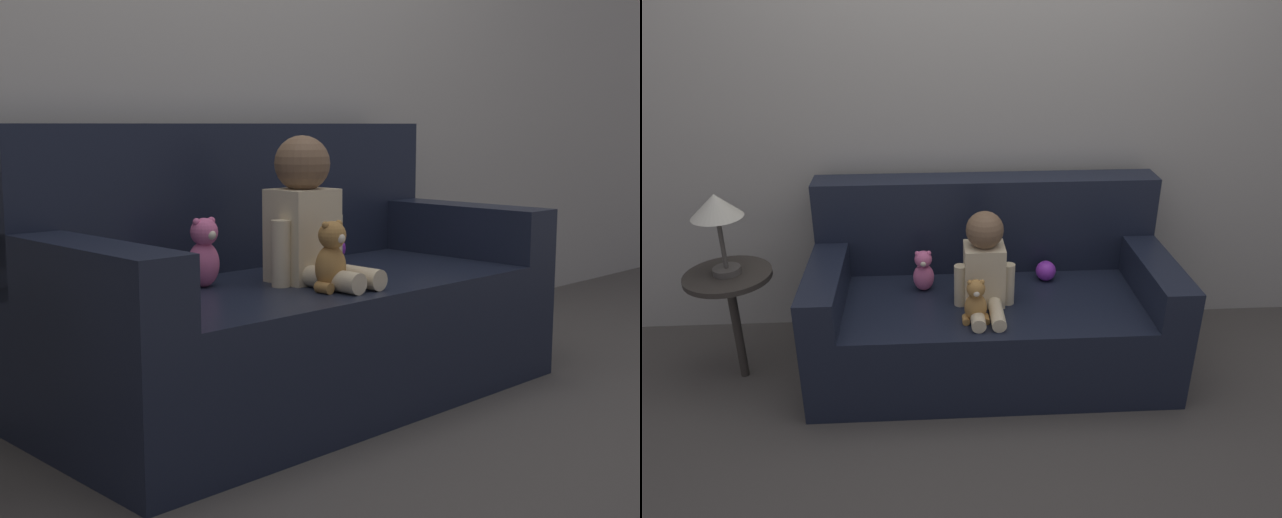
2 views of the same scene
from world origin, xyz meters
The scene contains 6 objects.
ground_plane centered at (0.00, 0.00, 0.00)m, with size 12.00×12.00×0.00m, color #4C4742.
couch centered at (0.00, 0.06, 0.30)m, with size 1.67×0.80×0.86m.
person_baby centered at (-0.04, -0.08, 0.58)m, with size 0.27×0.36×0.44m.
teddy_bear_brown centered at (-0.09, -0.24, 0.49)m, with size 0.12×0.09×0.20m.
plush_toy_side centered at (-0.31, 0.06, 0.49)m, with size 0.10×0.09×0.20m.
toy_ball centered at (0.28, 0.13, 0.44)m, with size 0.10×0.10×0.10m.
Camera 1 is at (-1.85, -1.99, 0.86)m, focal length 50.00 mm.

